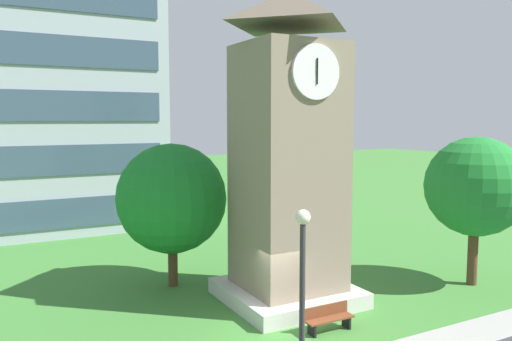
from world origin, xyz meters
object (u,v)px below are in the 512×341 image
(tree_near_tower, at_px, (476,187))
(tree_by_building, at_px, (172,198))
(street_lamp, at_px, (302,288))
(park_bench, at_px, (328,318))
(clock_tower, at_px, (288,165))

(tree_near_tower, bearing_deg, tree_by_building, 152.69)
(street_lamp, height_order, tree_near_tower, tree_near_tower)
(park_bench, height_order, street_lamp, street_lamp)
(clock_tower, xyz_separation_m, park_bench, (-0.32, -3.21, -4.98))
(tree_by_building, bearing_deg, park_bench, -66.07)
(tree_near_tower, bearing_deg, park_bench, -172.88)
(tree_by_building, bearing_deg, street_lamp, -92.25)
(clock_tower, xyz_separation_m, street_lamp, (-3.88, -6.97, -2.21))
(tree_by_building, bearing_deg, tree_near_tower, -27.31)
(tree_near_tower, bearing_deg, street_lamp, -158.21)
(clock_tower, bearing_deg, park_bench, -95.69)
(park_bench, xyz_separation_m, street_lamp, (-3.56, -3.76, 2.77))
(clock_tower, xyz_separation_m, tree_near_tower, (8.17, -2.15, -1.11))
(park_bench, relative_size, tree_near_tower, 0.28)
(street_lamp, xyz_separation_m, tree_near_tower, (12.05, 4.82, 1.09))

